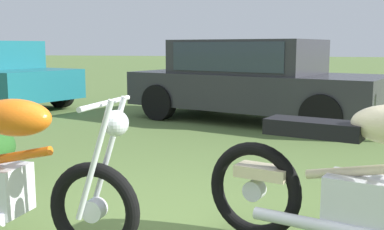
{
  "coord_description": "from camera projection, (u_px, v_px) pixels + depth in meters",
  "views": [
    {
      "loc": [
        0.96,
        -2.7,
        1.32
      ],
      "look_at": [
        -0.14,
        1.66,
        0.65
      ],
      "focal_mm": 43.71,
      "sensor_mm": 36.0,
      "label": 1
    }
  ],
  "objects": [
    {
      "name": "motorcycle_cream",
      "position": [
        362.0,
        184.0,
        2.82
      ],
      "size": [
        1.97,
        0.9,
        1.02
      ],
      "rotation": [
        0.0,
        0.0,
        -0.31
      ],
      "color": "black",
      "rests_on": "ground"
    },
    {
      "name": "car_charcoal",
      "position": [
        252.0,
        76.0,
        8.24
      ],
      "size": [
        4.72,
        3.14,
        1.43
      ],
      "rotation": [
        0.0,
        0.0,
        -0.34
      ],
      "color": "#2D2D33",
      "rests_on": "ground"
    }
  ]
}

